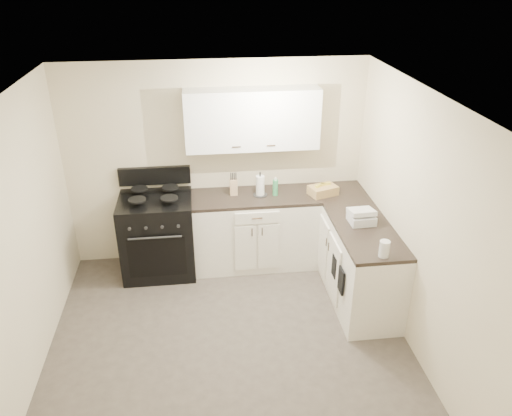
{
  "coord_description": "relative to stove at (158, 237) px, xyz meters",
  "views": [
    {
      "loc": [
        -0.21,
        -3.88,
        3.51
      ],
      "look_at": [
        0.37,
        0.85,
        1.1
      ],
      "focal_mm": 35.0,
      "sensor_mm": 36.0,
      "label": 1
    }
  ],
  "objects": [
    {
      "name": "knife_block",
      "position": [
        0.94,
        0.09,
        0.58
      ],
      "size": [
        0.09,
        0.08,
        0.19
      ],
      "primitive_type": "cube",
      "rotation": [
        0.0,
        0.0,
        0.01
      ],
      "color": "tan",
      "rests_on": "countertop_back"
    },
    {
      "name": "countertop_right",
      "position": [
        2.25,
        -0.63,
        0.46
      ],
      "size": [
        0.6,
        1.9,
        0.04
      ],
      "primitive_type": "cube",
      "color": "black",
      "rests_on": "base_cabinets_right"
    },
    {
      "name": "countertop_grill",
      "position": [
        2.24,
        -0.79,
        0.53
      ],
      "size": [
        0.27,
        0.26,
        0.1
      ],
      "primitive_type": "cube",
      "rotation": [
        0.0,
        0.0,
        0.04
      ],
      "color": "silver",
      "rests_on": "countertop_right"
    },
    {
      "name": "wall_right",
      "position": [
        2.55,
        -1.48,
        0.79
      ],
      "size": [
        0.0,
        3.6,
        3.6
      ],
      "primitive_type": "plane",
      "rotation": [
        1.57,
        0.0,
        -1.57
      ],
      "color": "beige",
      "rests_on": "ground"
    },
    {
      "name": "paper_towel",
      "position": [
        1.25,
        0.03,
        0.6
      ],
      "size": [
        0.12,
        0.12,
        0.25
      ],
      "primitive_type": "cylinder",
      "rotation": [
        0.0,
        0.0,
        -0.15
      ],
      "color": "white",
      "rests_on": "countertop_back"
    },
    {
      "name": "wall_front",
      "position": [
        0.75,
        -3.28,
        0.79
      ],
      "size": [
        3.6,
        0.0,
        3.6
      ],
      "primitive_type": "plane",
      "rotation": [
        -1.57,
        0.0,
        0.0
      ],
      "color": "beige",
      "rests_on": "ground"
    },
    {
      "name": "wall_back",
      "position": [
        0.75,
        0.32,
        0.79
      ],
      "size": [
        3.6,
        0.0,
        3.6
      ],
      "primitive_type": "plane",
      "rotation": [
        1.57,
        0.0,
        0.0
      ],
      "color": "beige",
      "rests_on": "ground"
    },
    {
      "name": "oven_mitt_near",
      "position": [
        1.93,
        -1.25,
        0.07
      ],
      "size": [
        0.02,
        0.16,
        0.28
      ],
      "primitive_type": "cube",
      "color": "black",
      "rests_on": "base_cabinets_right"
    },
    {
      "name": "soap_bottle",
      "position": [
        1.43,
        0.01,
        0.58
      ],
      "size": [
        0.07,
        0.07,
        0.19
      ],
      "primitive_type": "cylinder",
      "rotation": [
        0.0,
        0.0,
        0.11
      ],
      "color": "#3B9959",
      "rests_on": "countertop_back"
    },
    {
      "name": "base_cabinets_back",
      "position": [
        1.17,
        0.02,
        -0.01
      ],
      "size": [
        1.55,
        0.6,
        0.9
      ],
      "primitive_type": "cube",
      "color": "white",
      "rests_on": "floor"
    },
    {
      "name": "ceiling",
      "position": [
        0.75,
        -1.48,
        2.04
      ],
      "size": [
        3.6,
        3.6,
        0.0
      ],
      "primitive_type": "plane",
      "color": "white",
      "rests_on": "wall_back"
    },
    {
      "name": "base_cabinets_right",
      "position": [
        2.25,
        -0.63,
        -0.01
      ],
      "size": [
        0.6,
        1.9,
        0.9
      ],
      "primitive_type": "cube",
      "color": "white",
      "rests_on": "floor"
    },
    {
      "name": "wicker_basket",
      "position": [
        2.0,
        -0.04,
        0.53
      ],
      "size": [
        0.38,
        0.31,
        0.11
      ],
      "primitive_type": "cube",
      "rotation": [
        0.0,
        0.0,
        0.32
      ],
      "color": "tan",
      "rests_on": "countertop_right"
    },
    {
      "name": "wall_left",
      "position": [
        -1.05,
        -1.48,
        0.79
      ],
      "size": [
        0.0,
        3.6,
        3.6
      ],
      "primitive_type": "plane",
      "rotation": [
        1.57,
        0.0,
        1.57
      ],
      "color": "beige",
      "rests_on": "ground"
    },
    {
      "name": "oven_mitt_far",
      "position": [
        1.93,
        -0.99,
        0.07
      ],
      "size": [
        0.02,
        0.14,
        0.25
      ],
      "primitive_type": "cube",
      "color": "black",
      "rests_on": "base_cabinets_right"
    },
    {
      "name": "upper_cabinets",
      "position": [
        1.17,
        0.18,
        1.38
      ],
      "size": [
        1.55,
        0.3,
        0.7
      ],
      "primitive_type": "cube",
      "color": "white",
      "rests_on": "wall_back"
    },
    {
      "name": "stove",
      "position": [
        0.0,
        0.0,
        0.0
      ],
      "size": [
        0.86,
        0.73,
        1.04
      ],
      "primitive_type": "cube",
      "color": "black",
      "rests_on": "floor"
    },
    {
      "name": "glass_jar",
      "position": [
        2.25,
        -1.48,
        0.56
      ],
      "size": [
        0.13,
        0.13,
        0.17
      ],
      "primitive_type": "cylinder",
      "rotation": [
        0.0,
        0.0,
        -0.35
      ],
      "color": "silver",
      "rests_on": "countertop_right"
    },
    {
      "name": "floor",
      "position": [
        0.75,
        -1.48,
        -0.46
      ],
      "size": [
        3.6,
        3.6,
        0.0
      ],
      "primitive_type": "plane",
      "color": "#473F38",
      "rests_on": "ground"
    },
    {
      "name": "countertop_back",
      "position": [
        1.17,
        0.02,
        0.46
      ],
      "size": [
        1.55,
        0.6,
        0.04
      ],
      "primitive_type": "cube",
      "color": "black",
      "rests_on": "base_cabinets_back"
    }
  ]
}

